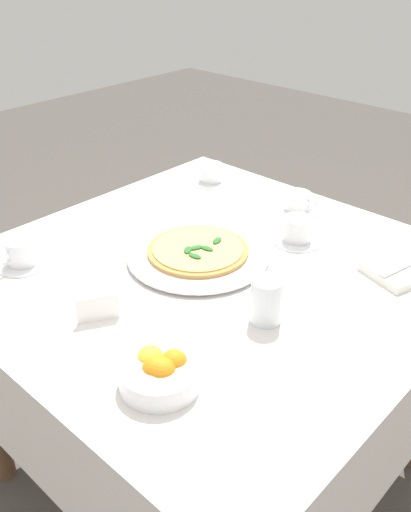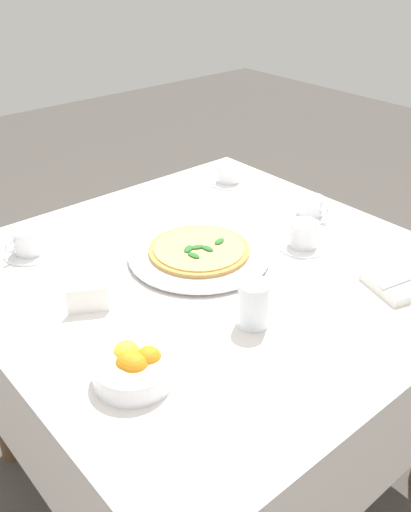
% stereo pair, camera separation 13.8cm
% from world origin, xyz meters
% --- Properties ---
extents(ground_plane, '(8.00, 8.00, 0.00)m').
position_xyz_m(ground_plane, '(0.00, 0.00, 0.00)').
color(ground_plane, '#4C4742').
extents(dining_table, '(1.08, 1.08, 0.73)m').
position_xyz_m(dining_table, '(0.00, 0.00, 0.60)').
color(dining_table, white).
rests_on(dining_table, ground_plane).
extents(pizza_plate, '(0.36, 0.36, 0.02)m').
position_xyz_m(pizza_plate, '(-0.01, -0.06, 0.74)').
color(pizza_plate, white).
rests_on(pizza_plate, dining_table).
extents(pizza, '(0.25, 0.25, 0.02)m').
position_xyz_m(pizza, '(-0.01, -0.06, 0.75)').
color(pizza, '#C68E47').
rests_on(pizza, pizza_plate).
extents(coffee_cup_far_right, '(0.13, 0.13, 0.07)m').
position_xyz_m(coffee_cup_far_right, '(-0.25, 0.07, 0.76)').
color(coffee_cup_far_right, white).
rests_on(coffee_cup_far_right, dining_table).
extents(coffee_cup_near_right, '(0.13, 0.13, 0.07)m').
position_xyz_m(coffee_cup_near_right, '(0.31, -0.35, 0.76)').
color(coffee_cup_near_right, white).
rests_on(coffee_cup_near_right, dining_table).
extents(coffee_cup_back_corner, '(0.13, 0.13, 0.06)m').
position_xyz_m(coffee_cup_back_corner, '(-0.39, -0.36, 0.76)').
color(coffee_cup_back_corner, white).
rests_on(coffee_cup_back_corner, dining_table).
extents(coffee_cup_center_back, '(0.13, 0.13, 0.06)m').
position_xyz_m(coffee_cup_center_back, '(-0.41, -0.04, 0.75)').
color(coffee_cup_center_back, white).
rests_on(coffee_cup_center_back, dining_table).
extents(water_glass_far_left, '(0.07, 0.07, 0.10)m').
position_xyz_m(water_glass_far_left, '(0.08, 0.22, 0.77)').
color(water_glass_far_left, white).
rests_on(water_glass_far_left, dining_table).
extents(napkin_folded, '(0.25, 0.19, 0.02)m').
position_xyz_m(napkin_folded, '(-0.32, 0.36, 0.74)').
color(napkin_folded, silver).
rests_on(napkin_folded, dining_table).
extents(dinner_knife, '(0.19, 0.06, 0.01)m').
position_xyz_m(dinner_knife, '(-0.32, 0.36, 0.75)').
color(dinner_knife, silver).
rests_on(dinner_knife, napkin_folded).
extents(citrus_bowl, '(0.15, 0.15, 0.06)m').
position_xyz_m(citrus_bowl, '(0.36, 0.20, 0.76)').
color(citrus_bowl, white).
rests_on(citrus_bowl, dining_table).
extents(menu_card, '(0.08, 0.05, 0.06)m').
position_xyz_m(menu_card, '(0.32, -0.03, 0.76)').
color(menu_card, white).
rests_on(menu_card, dining_table).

